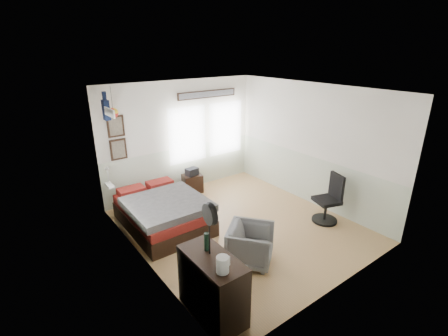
# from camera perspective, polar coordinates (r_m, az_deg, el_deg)

# --- Properties ---
(ground_plane) EXTENTS (4.00, 4.50, 0.01)m
(ground_plane) POSITION_cam_1_polar(r_m,az_deg,el_deg) (6.67, 2.78, -10.12)
(ground_plane) COLOR tan
(room_shell) EXTENTS (4.02, 4.52, 2.71)m
(room_shell) POSITION_cam_1_polar(r_m,az_deg,el_deg) (6.10, 1.36, 3.54)
(room_shell) COLOR beige
(room_shell) RESTS_ON ground_plane
(wall_decor) EXTENTS (3.55, 1.32, 1.44)m
(wall_decor) POSITION_cam_1_polar(r_m,az_deg,el_deg) (6.99, -14.57, 9.21)
(wall_decor) COLOR black
(wall_decor) RESTS_ON room_shell
(bed) EXTENTS (1.45, 1.98, 0.63)m
(bed) POSITION_cam_1_polar(r_m,az_deg,el_deg) (6.63, -10.66, -7.62)
(bed) COLOR black
(bed) RESTS_ON ground_plane
(dresser) EXTENTS (0.48, 1.00, 0.90)m
(dresser) POSITION_cam_1_polar(r_m,az_deg,el_deg) (4.54, -2.05, -19.98)
(dresser) COLOR black
(dresser) RESTS_ON ground_plane
(armchair) EXTENTS (1.00, 1.01, 0.66)m
(armchair) POSITION_cam_1_polar(r_m,az_deg,el_deg) (5.53, 4.67, -13.26)
(armchair) COLOR slate
(armchair) RESTS_ON ground_plane
(nightstand) EXTENTS (0.52, 0.44, 0.45)m
(nightstand) POSITION_cam_1_polar(r_m,az_deg,el_deg) (8.06, -5.57, -2.71)
(nightstand) COLOR black
(nightstand) RESTS_ON ground_plane
(task_chair) EXTENTS (0.57, 0.57, 1.02)m
(task_chair) POSITION_cam_1_polar(r_m,az_deg,el_deg) (6.98, 17.95, -5.80)
(task_chair) COLOR black
(task_chair) RESTS_ON ground_plane
(kettle) EXTENTS (0.18, 0.16, 0.21)m
(kettle) POSITION_cam_1_polar(r_m,az_deg,el_deg) (3.97, -0.24, -16.61)
(kettle) COLOR silver
(kettle) RESTS_ON dresser
(bottle) EXTENTS (0.06, 0.06, 0.26)m
(bottle) POSITION_cam_1_polar(r_m,az_deg,el_deg) (4.32, -3.09, -12.82)
(bottle) COLOR black
(bottle) RESTS_ON dresser
(stand_fan) EXTENTS (0.10, 0.30, 0.72)m
(stand_fan) POSITION_cam_1_polar(r_m,az_deg,el_deg) (4.03, -2.53, -8.24)
(stand_fan) COLOR black
(stand_fan) RESTS_ON dresser
(black_bag) EXTENTS (0.32, 0.24, 0.17)m
(black_bag) POSITION_cam_1_polar(r_m,az_deg,el_deg) (7.94, -5.65, -0.63)
(black_bag) COLOR black
(black_bag) RESTS_ON nightstand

